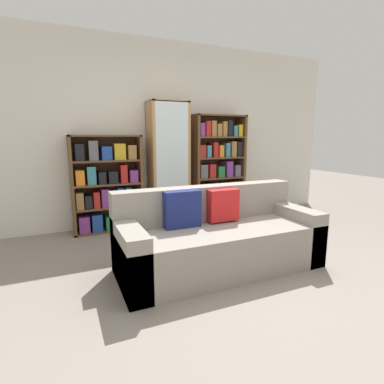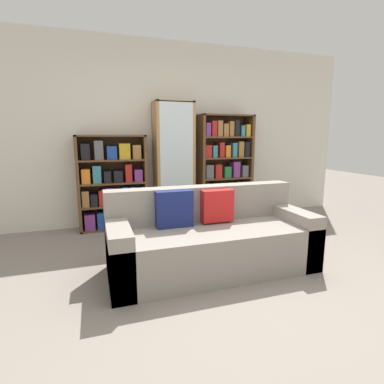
# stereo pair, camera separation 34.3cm
# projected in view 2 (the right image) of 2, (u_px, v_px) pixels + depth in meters

# --- Properties ---
(ground_plane) EXTENTS (16.00, 16.00, 0.00)m
(ground_plane) POSITION_uv_depth(u_px,v_px,m) (234.00, 293.00, 2.55)
(ground_plane) COLOR gray
(wall_back) EXTENTS (6.16, 0.06, 2.70)m
(wall_back) POSITION_uv_depth(u_px,v_px,m) (165.00, 134.00, 4.58)
(wall_back) COLOR silver
(wall_back) RESTS_ON ground
(couch) EXTENTS (2.01, 0.80, 0.80)m
(couch) POSITION_uv_depth(u_px,v_px,m) (211.00, 240.00, 2.98)
(couch) COLOR gray
(couch) RESTS_ON ground
(bookshelf_left) EXTENTS (0.95, 0.32, 1.33)m
(bookshelf_left) POSITION_uv_depth(u_px,v_px,m) (112.00, 185.00, 4.26)
(bookshelf_left) COLOR brown
(bookshelf_left) RESTS_ON ground
(display_cabinet) EXTENTS (0.57, 0.36, 1.81)m
(display_cabinet) POSITION_uv_depth(u_px,v_px,m) (174.00, 164.00, 4.47)
(display_cabinet) COLOR #AD7F4C
(display_cabinet) RESTS_ON ground
(bookshelf_right) EXTENTS (0.86, 0.32, 1.64)m
(bookshelf_right) POSITION_uv_depth(u_px,v_px,m) (225.00, 170.00, 4.77)
(bookshelf_right) COLOR brown
(bookshelf_right) RESTS_ON ground
(wine_bottle) EXTENTS (0.07, 0.07, 0.34)m
(wine_bottle) POSITION_uv_depth(u_px,v_px,m) (201.00, 218.00, 4.39)
(wine_bottle) COLOR black
(wine_bottle) RESTS_ON ground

